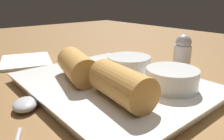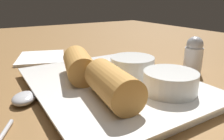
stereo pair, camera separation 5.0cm
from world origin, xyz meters
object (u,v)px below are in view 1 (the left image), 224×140
object	(u,v)px
serving_plate	(112,85)
dipping_bowl_far	(172,78)
dipping_bowl_near	(128,64)
napkin	(26,61)
salt_shaker	(182,53)
spoon	(24,110)

from	to	relation	value
serving_plate	dipping_bowl_far	distance (cm)	9.47
dipping_bowl_near	dipping_bowl_far	bearing A→B (deg)	-0.62
dipping_bowl_near	napkin	xyz separation A→B (cm)	(-23.63, -9.68, -2.83)
salt_shaker	dipping_bowl_near	bearing A→B (deg)	-101.39
serving_plate	dipping_bowl_far	xyz separation A→B (cm)	(7.89, 4.67, 2.37)
napkin	salt_shaker	size ratio (longest dim) A/B	2.10
serving_plate	dipping_bowl_near	bearing A→B (deg)	104.95
spoon	napkin	size ratio (longest dim) A/B	1.17
spoon	salt_shaker	xyz separation A→B (cm)	(2.32, 31.27, 2.94)
serving_plate	napkin	xyz separation A→B (cm)	(-24.90, -4.91, -0.46)
dipping_bowl_near	napkin	size ratio (longest dim) A/B	0.49
dipping_bowl_far	spoon	xyz separation A→B (cm)	(-8.91, -18.37, -2.48)
dipping_bowl_near	spoon	xyz separation A→B (cm)	(0.26, -18.47, -2.48)
serving_plate	spoon	xyz separation A→B (cm)	(-1.01, -13.70, -0.11)
dipping_bowl_far	salt_shaker	world-z (taller)	salt_shaker
spoon	salt_shaker	world-z (taller)	salt_shaker
serving_plate	dipping_bowl_near	world-z (taller)	dipping_bowl_near
dipping_bowl_near	spoon	world-z (taller)	dipping_bowl_near
napkin	salt_shaker	xyz separation A→B (cm)	(26.20, 22.47, 3.29)
dipping_bowl_far	serving_plate	bearing A→B (deg)	-149.39
dipping_bowl_near	salt_shaker	world-z (taller)	salt_shaker
dipping_bowl_far	napkin	world-z (taller)	dipping_bowl_far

